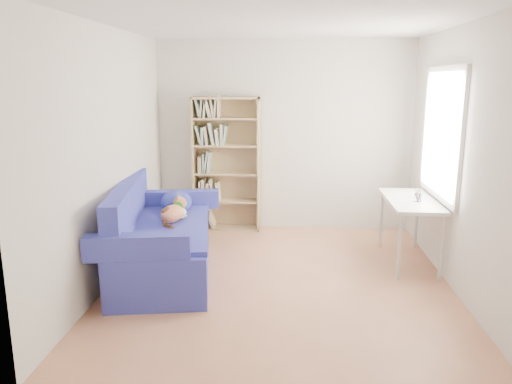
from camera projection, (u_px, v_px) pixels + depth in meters
ground at (279, 281)px, 5.24m from camera, size 4.00×4.00×0.00m
room_shell at (291, 125)px, 4.91m from camera, size 3.54×4.04×2.62m
sofa at (160, 239)px, 5.41m from camera, size 1.24×2.14×0.99m
bookshelf at (227, 170)px, 6.90m from camera, size 0.92×0.29×1.84m
desk at (411, 206)px, 5.64m from camera, size 0.53×1.16×0.75m
pen_cup at (418, 197)px, 5.51m from camera, size 0.08×0.08×0.15m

